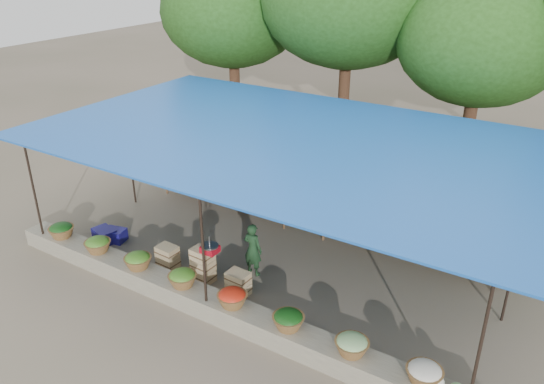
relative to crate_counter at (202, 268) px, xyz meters
The scene contains 16 objects.
ground 2.16m from the crate_counter, 66.17° to the left, with size 60.00×60.00×0.00m, color #605B47.
stone_curb 1.18m from the crate_counter, 42.59° to the right, with size 10.60×0.55×0.40m, color #676052.
stall_canopy 3.23m from the crate_counter, 66.76° to the left, with size 10.80×6.60×2.82m.
produce_baskets 1.13m from the crate_counter, 46.12° to the right, with size 8.98×0.58×0.34m.
netting_backdrop 5.26m from the crate_counter, 80.40° to the left, with size 10.60×0.06×2.50m, color #17421A.
tree_row 9.27m from the crate_counter, 80.36° to the left, with size 16.51×5.50×7.12m.
fruit_table_left 3.70m from the crate_counter, 116.21° to the left, with size 4.21×0.95×0.93m.
fruit_table_right 4.73m from the crate_counter, 44.44° to the left, with size 4.21×0.95×0.93m.
crate_counter is the anchor object (origin of this frame).
weighing_scale 0.60m from the crate_counter, ahead, with size 0.36×0.36×0.38m.
vendor_seated 1.13m from the crate_counter, 45.05° to the left, with size 0.44×0.29×1.21m, color #19371D.
customer_left 4.76m from the crate_counter, 120.54° to the left, with size 0.85×0.66×1.74m, color slate.
customer_mid 4.70m from the crate_counter, 65.46° to the left, with size 1.15×0.66×1.77m, color slate.
customer_right 6.07m from the crate_counter, 37.34° to the left, with size 0.89×0.37×1.52m, color slate.
blue_crate_front 3.01m from the crate_counter, behind, with size 0.55×0.39×0.33m, color navy.
blue_crate_back 2.84m from the crate_counter, behind, with size 0.51×0.37×0.30m, color navy.
Camera 1 is at (5.36, -9.16, 6.51)m, focal length 35.00 mm.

